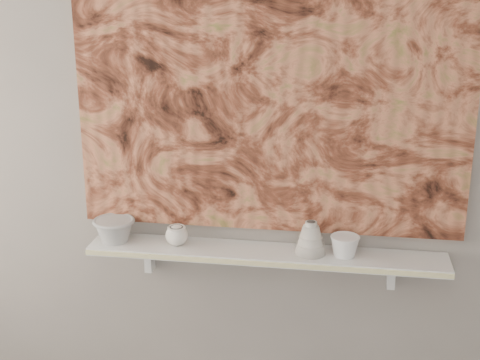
% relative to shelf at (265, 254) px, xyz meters
% --- Properties ---
extents(wall_back, '(3.60, 0.00, 3.60)m').
position_rel_shelf_xyz_m(wall_back, '(0.00, 0.09, 0.44)').
color(wall_back, gray).
rests_on(wall_back, floor).
extents(shelf, '(1.40, 0.18, 0.03)m').
position_rel_shelf_xyz_m(shelf, '(0.00, 0.00, 0.00)').
color(shelf, silver).
rests_on(shelf, wall_back).
extents(shelf_stripe, '(1.40, 0.01, 0.02)m').
position_rel_shelf_xyz_m(shelf_stripe, '(0.00, -0.09, 0.00)').
color(shelf_stripe, beige).
rests_on(shelf_stripe, shelf).
extents(bracket_left, '(0.03, 0.06, 0.12)m').
position_rel_shelf_xyz_m(bracket_left, '(-0.49, 0.06, -0.07)').
color(bracket_left, silver).
rests_on(bracket_left, wall_back).
extents(bracket_right, '(0.03, 0.06, 0.12)m').
position_rel_shelf_xyz_m(bracket_right, '(0.49, 0.06, -0.07)').
color(bracket_right, silver).
rests_on(bracket_right, wall_back).
extents(painting, '(1.50, 0.02, 1.10)m').
position_rel_shelf_xyz_m(painting, '(0.00, 0.08, 0.62)').
color(painting, brown).
rests_on(painting, wall_back).
extents(house_motif, '(0.09, 0.00, 0.08)m').
position_rel_shelf_xyz_m(house_motif, '(0.45, 0.07, 0.32)').
color(house_motif, black).
rests_on(house_motif, painting).
extents(bowl_grey, '(0.20, 0.20, 0.10)m').
position_rel_shelf_xyz_m(bowl_grey, '(-0.61, 0.00, 0.06)').
color(bowl_grey, '#A0A09E').
rests_on(bowl_grey, shelf).
extents(cup_cream, '(0.10, 0.10, 0.08)m').
position_rel_shelf_xyz_m(cup_cream, '(-0.35, 0.00, 0.06)').
color(cup_cream, silver).
rests_on(cup_cream, shelf).
extents(bell_vessel, '(0.14, 0.14, 0.13)m').
position_rel_shelf_xyz_m(bell_vessel, '(0.17, 0.00, 0.08)').
color(bell_vessel, beige).
rests_on(bell_vessel, shelf).
extents(bowl_white, '(0.13, 0.13, 0.08)m').
position_rel_shelf_xyz_m(bowl_white, '(0.30, 0.00, 0.06)').
color(bowl_white, white).
rests_on(bowl_white, shelf).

